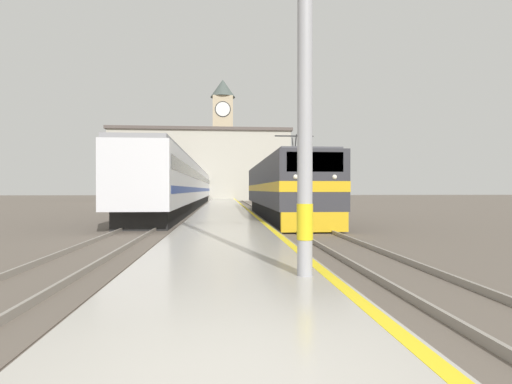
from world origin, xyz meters
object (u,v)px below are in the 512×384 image
at_px(catenary_mast, 310,9).
at_px(clock_tower, 223,136).
at_px(locomotive_train, 281,189).
at_px(passenger_train, 189,186).

distance_m(catenary_mast, clock_tower, 67.56).
distance_m(locomotive_train, passenger_train, 19.29).
bearing_deg(clock_tower, locomotive_train, -85.58).
distance_m(passenger_train, catenary_mast, 36.97).
xyz_separation_m(locomotive_train, passenger_train, (-7.32, 17.84, 0.33)).
bearing_deg(locomotive_train, passenger_train, 112.30).
height_order(locomotive_train, catenary_mast, catenary_mast).
bearing_deg(passenger_train, clock_tower, 83.35).
bearing_deg(clock_tower, catenary_mast, -88.72).
bearing_deg(passenger_train, locomotive_train, -67.70).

